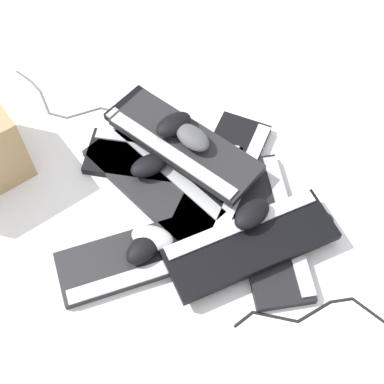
% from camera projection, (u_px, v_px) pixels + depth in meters
% --- Properties ---
extents(ground_plane, '(3.20, 3.20, 0.00)m').
position_uv_depth(ground_plane, '(188.00, 209.00, 1.46)').
color(ground_plane, white).
extents(keyboard_0, '(0.30, 0.46, 0.03)m').
position_uv_depth(keyboard_0, '(163.00, 160.00, 1.52)').
color(keyboard_0, black).
rests_on(keyboard_0, ground).
extents(keyboard_1, '(0.45, 0.37, 0.03)m').
position_uv_depth(keyboard_1, '(154.00, 184.00, 1.48)').
color(keyboard_1, '#232326').
rests_on(keyboard_1, ground).
extents(keyboard_2, '(0.21, 0.46, 0.03)m').
position_uv_depth(keyboard_2, '(144.00, 256.00, 1.37)').
color(keyboard_2, '#232326').
rests_on(keyboard_2, ground).
extents(keyboard_3, '(0.45, 0.17, 0.03)m').
position_uv_depth(keyboard_3, '(268.00, 227.00, 1.41)').
color(keyboard_3, black).
rests_on(keyboard_3, ground).
extents(keyboard_4, '(0.45, 0.37, 0.03)m').
position_uv_depth(keyboard_4, '(222.00, 178.00, 1.49)').
color(keyboard_4, black).
rests_on(keyboard_4, ground).
extents(keyboard_5, '(0.44, 0.39, 0.03)m').
position_uv_depth(keyboard_5, '(176.00, 140.00, 1.52)').
color(keyboard_5, black).
rests_on(keyboard_5, keyboard_0).
extents(keyboard_6, '(0.24, 0.46, 0.03)m').
position_uv_depth(keyboard_6, '(251.00, 243.00, 1.35)').
color(keyboard_6, black).
rests_on(keyboard_6, keyboard_3).
extents(keyboard_7, '(0.43, 0.40, 0.03)m').
position_uv_depth(keyboard_7, '(184.00, 145.00, 1.48)').
color(keyboard_7, '#232326').
rests_on(keyboard_7, keyboard_5).
extents(mouse_0, '(0.11, 0.13, 0.04)m').
position_uv_depth(mouse_0, '(224.00, 178.00, 1.45)').
color(mouse_0, black).
rests_on(mouse_0, keyboard_4).
extents(mouse_1, '(0.11, 0.13, 0.04)m').
position_uv_depth(mouse_1, '(152.00, 238.00, 1.36)').
color(mouse_1, '#B7B7BC').
rests_on(mouse_1, keyboard_2).
extents(mouse_2, '(0.07, 0.11, 0.04)m').
position_uv_depth(mouse_2, '(314.00, 223.00, 1.41)').
color(mouse_2, black).
rests_on(mouse_2, ground).
extents(mouse_3, '(0.11, 0.13, 0.04)m').
position_uv_depth(mouse_3, '(174.00, 124.00, 1.47)').
color(mouse_3, black).
rests_on(mouse_3, keyboard_7).
extents(mouse_4, '(0.10, 0.12, 0.04)m').
position_uv_depth(mouse_4, '(149.00, 165.00, 1.47)').
color(mouse_4, black).
rests_on(mouse_4, keyboard_1).
extents(mouse_5, '(0.12, 0.13, 0.04)m').
position_uv_depth(mouse_5, '(144.00, 247.00, 1.34)').
color(mouse_5, black).
rests_on(mouse_5, keyboard_2).
extents(mouse_6, '(0.13, 0.11, 0.04)m').
position_uv_depth(mouse_6, '(193.00, 137.00, 1.45)').
color(mouse_6, '#4C4C51').
rests_on(mouse_6, keyboard_7).
extents(mouse_7, '(0.11, 0.13, 0.04)m').
position_uv_depth(mouse_7, '(252.00, 214.00, 1.36)').
color(mouse_7, black).
rests_on(mouse_7, keyboard_6).
extents(cable_0, '(0.28, 0.43, 0.01)m').
position_uv_depth(cable_0, '(79.00, 103.00, 1.65)').
color(cable_0, '#59595B').
rests_on(cable_0, ground).
extents(cable_1, '(0.12, 0.44, 0.01)m').
position_uv_depth(cable_1, '(325.00, 314.00, 1.30)').
color(cable_1, black).
rests_on(cable_1, ground).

